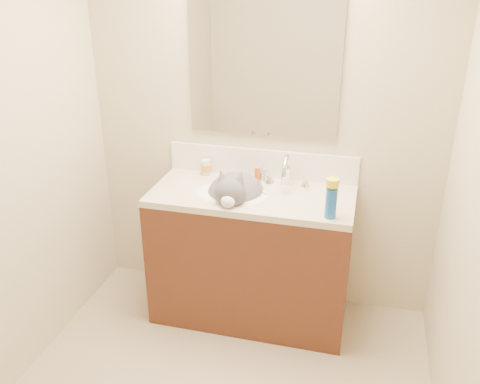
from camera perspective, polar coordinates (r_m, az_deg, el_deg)
The scene contains 16 objects.
room_shell at distance 1.89m, azimuth -5.29°, elevation 5.50°, with size 2.24×2.54×2.52m.
vanity_cabinet at distance 3.20m, azimuth 1.27°, elevation -7.44°, with size 1.20×0.55×0.82m, color #472012.
counter_slab at distance 3.00m, azimuth 1.35°, elevation -0.44°, with size 1.20×0.55×0.04m, color beige.
basin at distance 3.02m, azimuth -1.01°, elevation -1.29°, with size 0.45×0.36×0.14m, color white.
faucet at distance 3.05m, azimuth 5.25°, elevation 2.06°, with size 0.28×0.20×0.21m.
cat at distance 3.00m, azimuth -0.55°, elevation -0.27°, with size 0.41×0.49×0.35m.
backsplash at distance 3.20m, azimuth 2.45°, elevation 3.26°, with size 1.20×0.02×0.18m, color silver.
mirror at distance 3.04m, azimuth 2.65°, elevation 13.72°, with size 0.90×0.02×0.80m, color white.
pill_bottle at distance 3.25m, azimuth -3.84°, elevation 2.78°, with size 0.05×0.05×0.10m, color silver.
pill_label at distance 3.25m, azimuth -3.84°, elevation 2.76°, with size 0.07×0.07×0.04m, color orange.
silver_jar at distance 3.16m, azimuth 2.48°, elevation 1.84°, with size 0.05×0.05×0.06m, color #B7B7BC.
amber_bottle at distance 3.14m, azimuth 1.97°, elevation 2.01°, with size 0.04×0.04×0.09m, color #DC5319.
toothbrush at distance 3.02m, azimuth 2.36°, elevation 0.25°, with size 0.01×0.14×0.01m, color silver.
toothbrush_head at distance 3.02m, azimuth 2.36°, elevation 0.29°, with size 0.01×0.03×0.01m, color #63A8D2.
spray_can at distance 2.71m, azimuth 10.18°, elevation -1.24°, with size 0.06×0.06×0.17m, color #1851AA.
spray_cap at distance 2.66m, azimuth 10.36°, elevation 1.05°, with size 0.07×0.07×0.04m, color yellow.
Camera 1 is at (0.61, -1.68, 2.09)m, focal length 38.00 mm.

